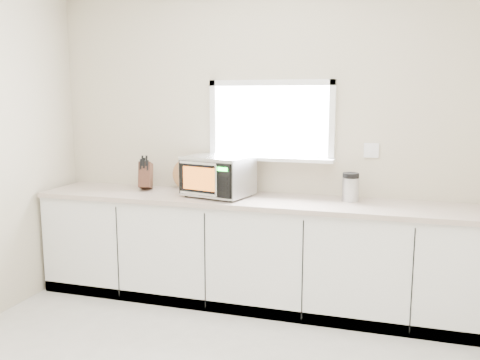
% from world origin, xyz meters
% --- Properties ---
extents(back_wall, '(4.00, 0.17, 2.70)m').
position_xyz_m(back_wall, '(0.00, 2.00, 1.36)').
color(back_wall, beige).
rests_on(back_wall, ground).
extents(cabinets, '(3.92, 0.60, 0.88)m').
position_xyz_m(cabinets, '(0.00, 1.70, 0.44)').
color(cabinets, white).
rests_on(cabinets, ground).
extents(countertop, '(3.92, 0.64, 0.04)m').
position_xyz_m(countertop, '(0.00, 1.69, 0.90)').
color(countertop, '#BDAA9C').
rests_on(countertop, cabinets).
extents(microwave, '(0.61, 0.52, 0.34)m').
position_xyz_m(microwave, '(-0.39, 1.70, 1.10)').
color(microwave, black).
rests_on(microwave, countertop).
extents(knife_block, '(0.16, 0.24, 0.32)m').
position_xyz_m(knife_block, '(-1.12, 1.79, 1.06)').
color(knife_block, '#4C2A1B').
rests_on(knife_block, countertop).
extents(cutting_board, '(0.28, 0.07, 0.28)m').
position_xyz_m(cutting_board, '(-0.77, 1.94, 1.06)').
color(cutting_board, '#A87141').
rests_on(cutting_board, countertop).
extents(coffee_grinder, '(0.14, 0.14, 0.24)m').
position_xyz_m(coffee_grinder, '(0.71, 1.81, 1.04)').
color(coffee_grinder, '#B4B7BC').
rests_on(coffee_grinder, countertop).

